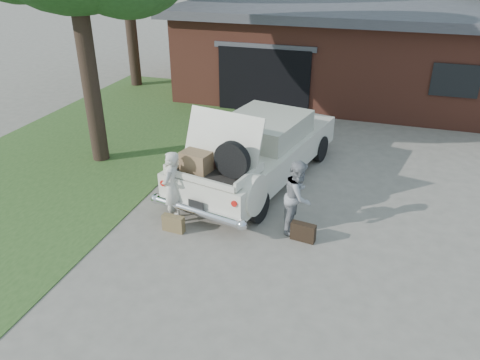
% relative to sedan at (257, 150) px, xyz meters
% --- Properties ---
extents(ground, '(90.00, 90.00, 0.00)m').
position_rel_sedan_xyz_m(ground, '(0.27, -2.84, -0.80)').
color(ground, gray).
rests_on(ground, ground).
extents(grass_strip, '(6.00, 16.00, 0.02)m').
position_rel_sedan_xyz_m(grass_strip, '(-5.23, 0.16, -0.79)').
color(grass_strip, '#2D4C1E').
rests_on(grass_strip, ground).
extents(house, '(12.80, 7.80, 3.30)m').
position_rel_sedan_xyz_m(house, '(1.25, 8.63, 0.87)').
color(house, brown).
rests_on(house, ground).
extents(sedan, '(3.19, 5.76, 2.19)m').
position_rel_sedan_xyz_m(sedan, '(0.00, 0.00, 0.00)').
color(sedan, beige).
rests_on(sedan, ground).
extents(woman_left, '(0.40, 0.59, 1.58)m').
position_rel_sedan_xyz_m(woman_left, '(-1.17, -2.41, -0.01)').
color(woman_left, beige).
rests_on(woman_left, ground).
extents(woman_right, '(0.63, 0.78, 1.55)m').
position_rel_sedan_xyz_m(woman_right, '(1.41, -1.97, -0.03)').
color(woman_right, gray).
rests_on(woman_right, ground).
extents(suitcase_left, '(0.48, 0.19, 0.36)m').
position_rel_sedan_xyz_m(suitcase_left, '(-0.99, -2.82, -0.62)').
color(suitcase_left, olive).
rests_on(suitcase_left, ground).
extents(suitcase_right, '(0.51, 0.23, 0.38)m').
position_rel_sedan_xyz_m(suitcase_right, '(1.61, -2.34, -0.61)').
color(suitcase_right, black).
rests_on(suitcase_right, ground).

